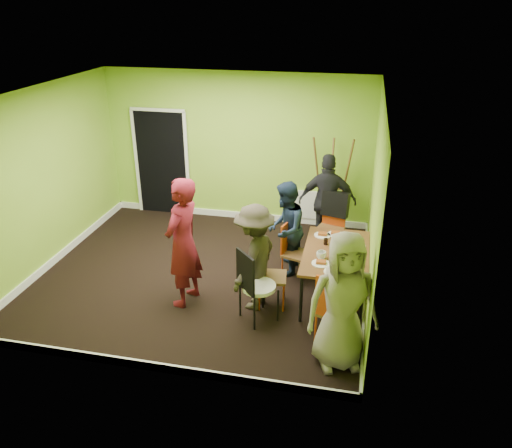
{
  "coord_description": "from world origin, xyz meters",
  "views": [
    {
      "loc": [
        2.25,
        -6.46,
        4.02
      ],
      "look_at": [
        0.85,
        0.0,
        0.95
      ],
      "focal_mm": 35.0,
      "sensor_mm": 36.0,
      "label": 1
    }
  ],
  "objects_px": {
    "chair_left_near": "(266,271)",
    "easel": "(331,186)",
    "person_standing": "(183,243)",
    "person_left_near": "(254,258)",
    "chair_back_end": "(334,211)",
    "chair_front_end": "(334,307)",
    "person_back_end": "(327,202)",
    "orange_bottle": "(333,244)",
    "thermos": "(338,244)",
    "chair_left_far": "(292,248)",
    "chair_bentwood": "(254,283)",
    "dining_table": "(336,255)",
    "blue_bottle": "(352,259)",
    "person_front_end": "(343,302)",
    "person_left_far": "(285,229)"
  },
  "relations": [
    {
      "from": "chair_back_end",
      "to": "chair_front_end",
      "type": "xyz_separation_m",
      "value": [
        0.19,
        -2.55,
        -0.18
      ]
    },
    {
      "from": "person_left_far",
      "to": "chair_left_far",
      "type": "bearing_deg",
      "value": 45.87
    },
    {
      "from": "person_left_near",
      "to": "person_front_end",
      "type": "relative_size",
      "value": 0.89
    },
    {
      "from": "thermos",
      "to": "orange_bottle",
      "type": "height_order",
      "value": "thermos"
    },
    {
      "from": "person_front_end",
      "to": "person_left_far",
      "type": "bearing_deg",
      "value": 98.67
    },
    {
      "from": "orange_bottle",
      "to": "chair_bentwood",
      "type": "bearing_deg",
      "value": -135.59
    },
    {
      "from": "orange_bottle",
      "to": "chair_front_end",
      "type": "bearing_deg",
      "value": -84.59
    },
    {
      "from": "dining_table",
      "to": "easel",
      "type": "height_order",
      "value": "easel"
    },
    {
      "from": "chair_left_near",
      "to": "chair_left_far",
      "type": "bearing_deg",
      "value": 155.9
    },
    {
      "from": "chair_bentwood",
      "to": "person_standing",
      "type": "bearing_deg",
      "value": -147.64
    },
    {
      "from": "blue_bottle",
      "to": "person_front_end",
      "type": "bearing_deg",
      "value": -93.56
    },
    {
      "from": "chair_bentwood",
      "to": "easel",
      "type": "distance_m",
      "value": 3.12
    },
    {
      "from": "dining_table",
      "to": "orange_bottle",
      "type": "height_order",
      "value": "orange_bottle"
    },
    {
      "from": "dining_table",
      "to": "chair_back_end",
      "type": "bearing_deg",
      "value": 95.46
    },
    {
      "from": "chair_left_far",
      "to": "person_back_end",
      "type": "relative_size",
      "value": 0.55
    },
    {
      "from": "chair_bentwood",
      "to": "person_standing",
      "type": "xyz_separation_m",
      "value": [
        -1.05,
        0.25,
        0.35
      ]
    },
    {
      "from": "orange_bottle",
      "to": "easel",
      "type": "bearing_deg",
      "value": 95.31
    },
    {
      "from": "dining_table",
      "to": "person_front_end",
      "type": "height_order",
      "value": "person_front_end"
    },
    {
      "from": "chair_left_near",
      "to": "orange_bottle",
      "type": "relative_size",
      "value": 11.81
    },
    {
      "from": "thermos",
      "to": "blue_bottle",
      "type": "height_order",
      "value": "thermos"
    },
    {
      "from": "chair_back_end",
      "to": "person_back_end",
      "type": "height_order",
      "value": "person_back_end"
    },
    {
      "from": "person_left_near",
      "to": "person_back_end",
      "type": "xyz_separation_m",
      "value": [
        0.81,
        2.06,
        0.06
      ]
    },
    {
      "from": "chair_bentwood",
      "to": "person_left_far",
      "type": "height_order",
      "value": "person_left_far"
    },
    {
      "from": "blue_bottle",
      "to": "person_left_near",
      "type": "relative_size",
      "value": 0.12
    },
    {
      "from": "chair_left_near",
      "to": "chair_bentwood",
      "type": "relative_size",
      "value": 0.91
    },
    {
      "from": "chair_back_end",
      "to": "orange_bottle",
      "type": "distance_m",
      "value": 1.29
    },
    {
      "from": "chair_left_near",
      "to": "dining_table",
      "type": "bearing_deg",
      "value": 104.68
    },
    {
      "from": "chair_front_end",
      "to": "orange_bottle",
      "type": "relative_size",
      "value": 12.77
    },
    {
      "from": "person_standing",
      "to": "person_back_end",
      "type": "bearing_deg",
      "value": 152.31
    },
    {
      "from": "chair_back_end",
      "to": "easel",
      "type": "distance_m",
      "value": 0.82
    },
    {
      "from": "easel",
      "to": "person_left_far",
      "type": "height_order",
      "value": "easel"
    },
    {
      "from": "person_standing",
      "to": "person_left_near",
      "type": "distance_m",
      "value": 1.0
    },
    {
      "from": "chair_left_near",
      "to": "chair_back_end",
      "type": "relative_size",
      "value": 0.89
    },
    {
      "from": "chair_back_end",
      "to": "chair_front_end",
      "type": "height_order",
      "value": "chair_back_end"
    },
    {
      "from": "chair_bentwood",
      "to": "thermos",
      "type": "relative_size",
      "value": 4.52
    },
    {
      "from": "chair_left_far",
      "to": "chair_bentwood",
      "type": "height_order",
      "value": "chair_bentwood"
    },
    {
      "from": "chair_back_end",
      "to": "blue_bottle",
      "type": "xyz_separation_m",
      "value": [
        0.36,
        -1.77,
        0.08
      ]
    },
    {
      "from": "orange_bottle",
      "to": "dining_table",
      "type": "bearing_deg",
      "value": -65.68
    },
    {
      "from": "chair_front_end",
      "to": "person_back_end",
      "type": "relative_size",
      "value": 0.62
    },
    {
      "from": "chair_back_end",
      "to": "person_left_near",
      "type": "relative_size",
      "value": 0.7
    },
    {
      "from": "dining_table",
      "to": "chair_left_near",
      "type": "relative_size",
      "value": 1.57
    },
    {
      "from": "chair_left_near",
      "to": "easel",
      "type": "xyz_separation_m",
      "value": [
        0.66,
        2.6,
        0.35
      ]
    },
    {
      "from": "person_left_near",
      "to": "easel",
      "type": "bearing_deg",
      "value": 176.95
    },
    {
      "from": "chair_bentwood",
      "to": "blue_bottle",
      "type": "distance_m",
      "value": 1.33
    },
    {
      "from": "chair_back_end",
      "to": "chair_front_end",
      "type": "distance_m",
      "value": 2.56
    },
    {
      "from": "chair_left_near",
      "to": "easel",
      "type": "height_order",
      "value": "easel"
    },
    {
      "from": "easel",
      "to": "chair_front_end",
      "type": "bearing_deg",
      "value": -84.65
    },
    {
      "from": "dining_table",
      "to": "chair_front_end",
      "type": "bearing_deg",
      "value": -87.07
    },
    {
      "from": "blue_bottle",
      "to": "person_standing",
      "type": "height_order",
      "value": "person_standing"
    },
    {
      "from": "chair_front_end",
      "to": "person_standing",
      "type": "xyz_separation_m",
      "value": [
        -2.11,
        0.59,
        0.35
      ]
    }
  ]
}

